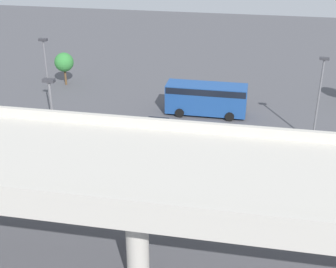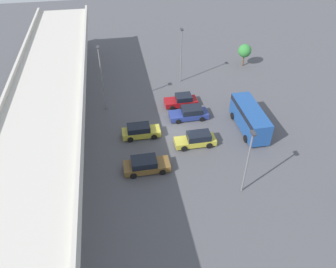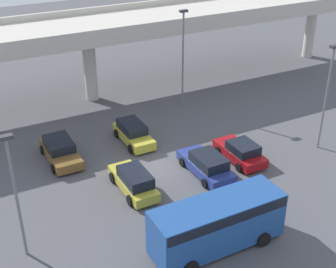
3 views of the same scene
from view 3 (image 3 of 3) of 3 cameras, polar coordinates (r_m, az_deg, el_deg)
The scene contains 11 objects.
ground_plane at distance 33.25m, azimuth -1.00°, elevation -4.25°, with size 113.75×113.75×0.00m, color #4C4C51.
highway_overpass at distance 42.62m, azimuth -9.84°, elevation 12.16°, with size 54.26×7.87×7.58m.
parked_car_0 at distance 34.91m, azimuth -13.00°, elevation -1.96°, with size 2.21×4.84×1.52m.
parked_car_1 at distance 30.65m, azimuth -4.18°, elevation -5.73°, with size 1.97×4.71×1.60m.
parked_car_2 at distance 36.41m, azimuth -4.26°, elevation 0.11°, with size 1.99×4.49×1.57m.
parked_car_3 at distance 32.45m, azimuth 4.74°, elevation -3.72°, with size 2.20×4.90×1.56m.
parked_car_4 at distance 34.31m, azimuth 8.83°, elevation -2.16°, with size 2.16×4.36×1.50m.
shuttle_bus at distance 25.82m, azimuth 6.05°, elevation -10.49°, with size 7.51×2.68×2.93m.
lamp_post_near_aisle at distance 35.73m, azimuth 18.84°, elevation 5.09°, with size 0.70×0.35×8.08m.
lamp_post_mid_lot at distance 40.62m, azimuth 1.84°, elevation 9.83°, with size 0.70×0.35×8.77m.
lamp_post_by_overpass at distance 24.84m, azimuth -18.18°, elevation -6.26°, with size 0.70×0.35×7.33m.
Camera 3 is at (-12.66, -25.12, 17.74)m, focal length 50.00 mm.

